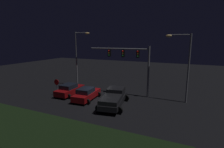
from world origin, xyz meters
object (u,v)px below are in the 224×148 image
(stop_sign, at_px, (57,84))
(street_lamp_left, at_px, (79,53))
(street_lamp_right, at_px, (184,60))
(car_sedan_far, at_px, (70,90))
(traffic_signal_gantry, at_px, (130,58))
(car_sedan, at_px, (86,94))
(pickup_truck, at_px, (114,97))

(stop_sign, bearing_deg, street_lamp_left, 92.77)
(street_lamp_left, xyz_separation_m, street_lamp_right, (15.20, -1.27, -0.26))
(car_sedan_far, bearing_deg, traffic_signal_gantry, -65.73)
(traffic_signal_gantry, bearing_deg, car_sedan, -134.85)
(pickup_truck, distance_m, street_lamp_right, 9.01)
(pickup_truck, xyz_separation_m, traffic_signal_gantry, (0.25, 4.58, 3.90))
(stop_sign, bearing_deg, pickup_truck, -1.23)
(pickup_truck, xyz_separation_m, street_lamp_left, (-8.51, 5.74, 4.30))
(traffic_signal_gantry, relative_size, street_lamp_right, 1.05)
(street_lamp_left, bearing_deg, street_lamp_right, -4.76)
(pickup_truck, bearing_deg, car_sedan_far, 70.45)
(street_lamp_right, relative_size, stop_sign, 3.56)
(car_sedan_far, xyz_separation_m, stop_sign, (-1.26, -1.00, 0.82))
(street_lamp_right, bearing_deg, car_sedan_far, -166.42)
(street_lamp_left, bearing_deg, car_sedan_far, -71.50)
(traffic_signal_gantry, bearing_deg, street_lamp_left, 172.42)
(car_sedan, distance_m, traffic_signal_gantry, 7.17)
(pickup_truck, relative_size, traffic_signal_gantry, 0.68)
(street_lamp_left, height_order, street_lamp_right, street_lamp_left)
(street_lamp_left, bearing_deg, car_sedan, -48.79)
(car_sedan, height_order, car_sedan_far, same)
(car_sedan, xyz_separation_m, traffic_signal_gantry, (4.12, 4.14, 4.16))
(traffic_signal_gantry, height_order, street_lamp_right, street_lamp_right)
(pickup_truck, bearing_deg, car_sedan, 73.51)
(street_lamp_left, relative_size, stop_sign, 3.79)
(pickup_truck, height_order, car_sedan_far, pickup_truck)
(street_lamp_left, bearing_deg, stop_sign, -87.23)
(car_sedan_far, relative_size, traffic_signal_gantry, 0.53)
(pickup_truck, bearing_deg, traffic_signal_gantry, -13.10)
(car_sedan, xyz_separation_m, stop_sign, (-4.37, -0.26, 0.82))
(car_sedan_far, xyz_separation_m, street_lamp_right, (13.67, 3.30, 4.30))
(car_sedan_far, bearing_deg, street_lamp_left, 17.57)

